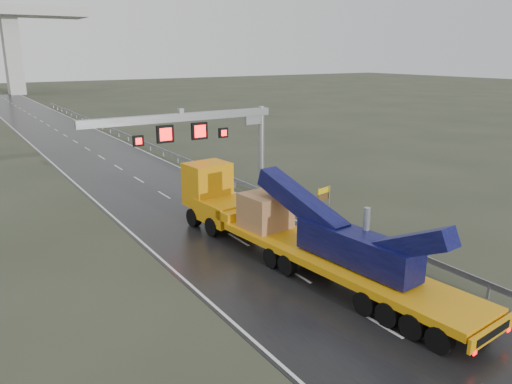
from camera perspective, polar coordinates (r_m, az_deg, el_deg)
ground at (r=23.99m, az=10.54°, el=-12.70°), size 400.00×400.00×0.00m
road at (r=58.22m, az=-17.23°, el=3.79°), size 11.00×200.00×0.02m
guardrail at (r=50.87m, az=-7.57°, el=3.52°), size 0.20×140.00×1.40m
sign_gantry at (r=37.64m, az=-5.54°, el=6.92°), size 14.90×1.20×7.42m
heavy_haul_truck at (r=28.34m, az=2.81°, el=-3.62°), size 5.06×21.47×5.00m
exit_sign_pair at (r=34.95m, az=7.77°, el=-0.54°), size 1.33×0.38×2.32m
striped_barrier at (r=41.94m, az=0.92°, el=0.80°), size 0.65×0.38×1.06m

